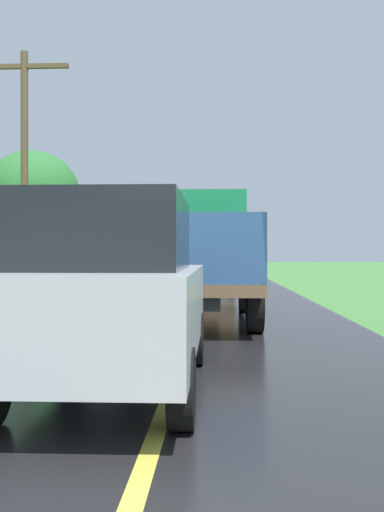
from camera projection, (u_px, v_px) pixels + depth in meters
The scene contains 5 objects.
banana_truck_near at pixel (198, 253), 12.15m from camera, with size 2.38×5.82×2.80m.
banana_truck_far at pixel (208, 254), 25.80m from camera, with size 2.38×5.81×2.80m.
utility_pole_roadside at pixel (24, 167), 15.12m from camera, with size 2.42×0.20×6.94m.
roadside_tree_near_left at pixel (32, 193), 21.53m from camera, with size 3.62×3.62×5.43m.
following_car at pixel (113, 291), 5.57m from camera, with size 1.74×4.10×1.92m.
Camera 1 is at (0.46, 0.52, 1.45)m, focal length 39.08 mm.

